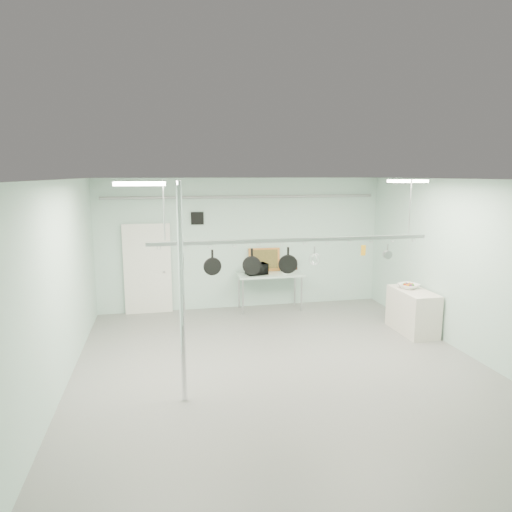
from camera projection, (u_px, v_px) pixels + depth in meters
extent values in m
plane|color=gray|center=(285.00, 373.00, 7.65)|extent=(8.00, 8.00, 0.00)
cube|color=silver|center=(288.00, 180.00, 7.08)|extent=(7.00, 8.00, 0.02)
cube|color=#ADD0C2|center=(243.00, 244.00, 11.21)|extent=(7.00, 0.02, 3.20)
cube|color=#ADD0C2|center=(476.00, 271.00, 8.07)|extent=(0.02, 8.00, 3.20)
cube|color=silver|center=(148.00, 270.00, 10.79)|extent=(1.10, 0.10, 2.20)
cube|color=black|center=(197.00, 218.00, 10.85)|extent=(0.30, 0.04, 0.30)
cylinder|color=gray|center=(243.00, 197.00, 10.92)|extent=(6.60, 0.07, 0.07)
cylinder|color=silver|center=(182.00, 295.00, 6.44)|extent=(0.08, 0.08, 3.20)
cube|color=#ADCBBC|center=(270.00, 274.00, 11.08)|extent=(1.60, 0.70, 0.05)
cylinder|color=#B7B7BC|center=(243.00, 297.00, 10.74)|extent=(0.04, 0.04, 0.86)
cylinder|color=#B7B7BC|center=(239.00, 291.00, 11.28)|extent=(0.04, 0.04, 0.86)
cylinder|color=#B7B7BC|center=(301.00, 294.00, 11.03)|extent=(0.04, 0.04, 0.86)
cylinder|color=#B7B7BC|center=(295.00, 288.00, 11.57)|extent=(0.04, 0.04, 0.86)
cube|color=beige|center=(413.00, 311.00, 9.55)|extent=(0.60, 1.20, 0.90)
cube|color=#B7B7BC|center=(293.00, 240.00, 7.59)|extent=(4.80, 0.06, 0.06)
cylinder|color=#B7B7BC|center=(164.00, 212.00, 7.07)|extent=(0.02, 0.02, 0.94)
cylinder|color=#B7B7BC|center=(410.00, 208.00, 7.92)|extent=(0.02, 0.02, 0.94)
cube|color=white|center=(140.00, 184.00, 5.87)|extent=(0.65, 0.30, 0.05)
cube|color=white|center=(408.00, 181.00, 8.15)|extent=(0.65, 0.30, 0.05)
imported|color=black|center=(257.00, 269.00, 10.94)|extent=(0.55, 0.43, 0.27)
cylinder|color=white|center=(285.00, 269.00, 11.14)|extent=(0.17, 0.17, 0.21)
cube|color=#C67535|center=(264.00, 260.00, 11.30)|extent=(0.79, 0.17, 0.58)
cube|color=#371C13|center=(291.00, 265.00, 11.47)|extent=(0.31, 0.11, 0.25)
imported|color=white|center=(409.00, 286.00, 9.64)|extent=(0.51, 0.51, 0.10)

